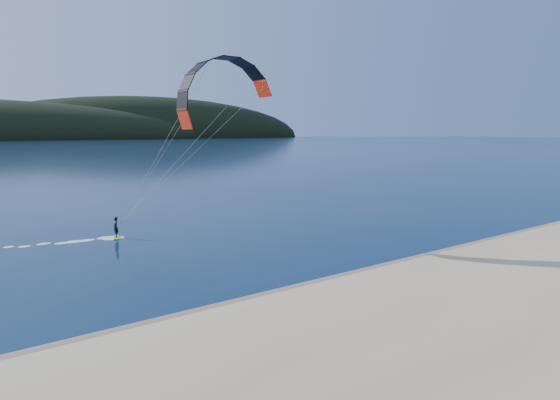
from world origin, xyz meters
TOP-DOWN VIEW (x-y plane):
  - ground at (0.00, 0.00)m, footprint 1800.00×1800.00m
  - wet_sand at (0.00, 4.50)m, footprint 220.00×2.50m
  - kitesurfer_near at (6.48, 21.54)m, footprint 25.18×7.98m

SIDE VIEW (x-z plane):
  - ground at x=0.00m, z-range 0.00..0.00m
  - wet_sand at x=0.00m, z-range 0.00..0.10m
  - kitesurfer_near at x=6.48m, z-range 3.64..20.39m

